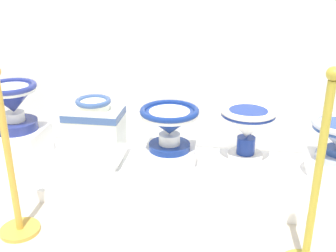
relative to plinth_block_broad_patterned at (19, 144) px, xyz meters
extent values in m
cube|color=white|center=(1.14, -0.01, -0.16)|extent=(2.83, 0.84, 0.08)
cube|color=white|center=(0.00, 0.00, 0.00)|extent=(0.39, 0.36, 0.24)
cylinder|color=navy|center=(0.00, 0.00, 0.16)|extent=(0.32, 0.32, 0.07)
cylinder|color=white|center=(0.00, 0.00, 0.23)|extent=(0.14, 0.14, 0.07)
cone|color=navy|center=(0.00, 0.00, 0.36)|extent=(0.36, 0.36, 0.19)
cylinder|color=white|center=(0.00, 0.00, 0.43)|extent=(0.35, 0.35, 0.03)
torus|color=navy|center=(0.00, 0.00, 0.45)|extent=(0.37, 0.37, 0.04)
cylinder|color=white|center=(0.00, 0.00, 0.45)|extent=(0.25, 0.25, 0.01)
cube|color=white|center=(0.60, 0.02, -0.09)|extent=(0.34, 0.28, 0.06)
cube|color=white|center=(0.60, 0.02, 0.12)|extent=(0.39, 0.27, 0.37)
cube|color=#36538D|center=(0.60, 0.02, 0.27)|extent=(0.40, 0.28, 0.05)
cylinder|color=white|center=(0.60, 0.02, 0.34)|extent=(0.23, 0.23, 0.06)
torus|color=#36538D|center=(0.60, 0.02, 0.37)|extent=(0.25, 0.25, 0.04)
cube|color=white|center=(1.15, -0.03, -0.03)|extent=(0.35, 0.37, 0.18)
cylinder|color=navy|center=(1.15, -0.03, 0.08)|extent=(0.29, 0.29, 0.04)
cylinder|color=white|center=(1.15, -0.03, 0.13)|extent=(0.15, 0.15, 0.07)
cone|color=navy|center=(1.15, -0.03, 0.26)|extent=(0.40, 0.40, 0.17)
cylinder|color=white|center=(1.15, -0.03, 0.32)|extent=(0.39, 0.39, 0.03)
torus|color=navy|center=(1.15, -0.03, 0.34)|extent=(0.41, 0.41, 0.04)
cylinder|color=white|center=(1.15, -0.03, 0.34)|extent=(0.28, 0.28, 0.01)
cube|color=white|center=(1.68, 0.09, -0.08)|extent=(0.37, 0.29, 0.08)
cylinder|color=white|center=(1.68, 0.09, -0.02)|extent=(0.25, 0.25, 0.04)
cylinder|color=navy|center=(1.68, 0.09, 0.07)|extent=(0.13, 0.13, 0.12)
cone|color=white|center=(1.68, 0.09, 0.23)|extent=(0.38, 0.38, 0.20)
cylinder|color=navy|center=(1.68, 0.09, 0.31)|extent=(0.37, 0.37, 0.03)
torus|color=white|center=(1.68, 0.09, 0.33)|extent=(0.39, 0.39, 0.04)
cylinder|color=navy|center=(1.68, 0.09, 0.33)|extent=(0.27, 0.27, 0.01)
cube|color=white|center=(2.29, 0.00, -0.04)|extent=(0.33, 0.40, 0.16)
cylinder|color=gold|center=(0.37, -0.75, -0.19)|extent=(0.23, 0.23, 0.02)
cylinder|color=gold|center=(0.37, -0.75, 0.28)|extent=(0.04, 0.04, 0.92)
cylinder|color=gold|center=(1.98, -0.82, 0.31)|extent=(0.04, 0.04, 0.99)
sphere|color=gold|center=(1.98, -0.82, 0.84)|extent=(0.06, 0.06, 0.06)
camera|label=1|loc=(1.53, -2.62, 1.29)|focal=44.03mm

